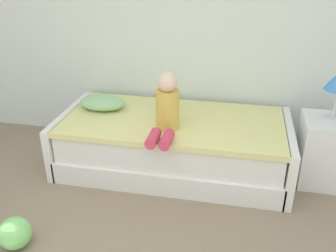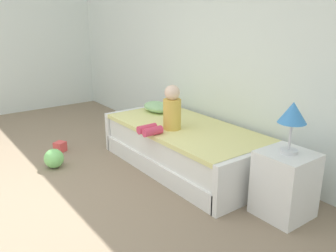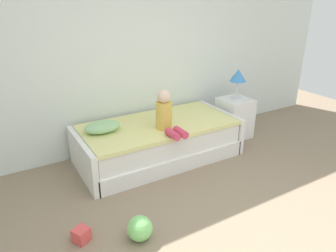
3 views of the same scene
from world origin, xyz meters
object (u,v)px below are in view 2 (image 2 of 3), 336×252
at_px(nightstand, 285,184).
at_px(toy_ball, 54,158).
at_px(toy_block, 60,147).
at_px(table_lamp, 293,115).
at_px(bed, 185,147).
at_px(child_figure, 169,112).
at_px(pillow, 157,107).

relative_size(nightstand, toy_ball, 2.61).
distance_m(toy_ball, toy_block, 0.52).
height_order(table_lamp, toy_ball, table_lamp).
relative_size(bed, toy_ball, 9.19).
distance_m(child_figure, toy_block, 1.68).
bearing_deg(pillow, toy_block, -119.46).
height_order(child_figure, toy_block, child_figure).
height_order(nightstand, table_lamp, table_lamp).
xyz_separation_m(table_lamp, toy_block, (-2.70, -1.06, -0.87)).
bearing_deg(bed, table_lamp, 1.65).
bearing_deg(child_figure, toy_ball, -129.94).
bearing_deg(pillow, nightstand, -1.70).
distance_m(nightstand, table_lamp, 0.64).
height_order(table_lamp, toy_block, table_lamp).
bearing_deg(nightstand, bed, -178.35).
distance_m(bed, pillow, 0.79).
bearing_deg(table_lamp, pillow, 178.30).
relative_size(table_lamp, child_figure, 0.88).
relative_size(pillow, toy_ball, 1.92).
bearing_deg(bed, pillow, 172.02).
distance_m(table_lamp, pillow, 2.10).
bearing_deg(nightstand, toy_block, -158.49).
height_order(nightstand, toy_ball, nightstand).
distance_m(table_lamp, child_figure, 1.41).
height_order(bed, table_lamp, table_lamp).
distance_m(nightstand, pillow, 2.08).
relative_size(table_lamp, pillow, 1.02).
bearing_deg(bed, nightstand, 1.65).
height_order(toy_ball, toy_block, toy_ball).
bearing_deg(toy_block, bed, 37.23).
distance_m(nightstand, toy_block, 2.91).
bearing_deg(table_lamp, child_figure, -168.95).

